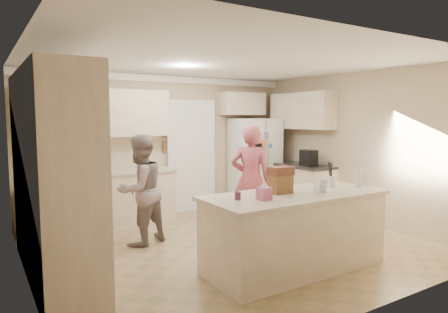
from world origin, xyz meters
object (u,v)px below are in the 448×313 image
utensil_crock (331,182)px  dollhouse_body (280,184)px  coffee_maker (309,158)px  teen_girl (251,180)px  teen_boy (140,190)px  refrigerator (255,163)px  island_base (295,233)px  tissue_box (264,193)px

utensil_crock → dollhouse_body: 0.80m
coffee_maker → utensil_crock: bearing=-127.1°
teen_girl → coffee_maker: bearing=-124.3°
teen_girl → utensil_crock: bearing=140.9°
coffee_maker → utensil_crock: size_ratio=2.00×
coffee_maker → teen_boy: (-3.30, -0.03, -0.27)m
dollhouse_body → teen_girl: teen_girl is taller
refrigerator → island_base: bearing=-112.8°
coffee_maker → utensil_crock: coffee_maker is taller
utensil_crock → coffee_maker: bearing=52.9°
refrigerator → teen_girl: size_ratio=1.05×
utensil_crock → teen_boy: (-1.90, 1.82, -0.20)m
island_base → refrigerator: bearing=61.8°
island_base → teen_boy: 2.28m
refrigerator → island_base: size_ratio=0.82×
tissue_box → dollhouse_body: size_ratio=0.54×
island_base → teen_boy: teen_boy is taller
island_base → dollhouse_body: (-0.15, 0.10, 0.60)m
coffee_maker → dollhouse_body: (-2.20, -1.80, -0.03)m
utensil_crock → dollhouse_body: size_ratio=0.58×
dollhouse_body → teen_girl: 1.47m
refrigerator → dollhouse_body: refrigerator is taller
tissue_box → dollhouse_body: (0.40, 0.20, 0.04)m
coffee_maker → dollhouse_body: bearing=-140.7°
island_base → dollhouse_body: bearing=146.3°
utensil_crock → teen_girl: size_ratio=0.09×
utensil_crock → teen_boy: teen_boy is taller
refrigerator → coffee_maker: size_ratio=6.00×
utensil_crock → tissue_box: utensil_crock is taller
teen_boy → dollhouse_body: bearing=99.9°
island_base → teen_boy: bearing=123.9°
teen_boy → island_base: bearing=101.8°
utensil_crock → dollhouse_body: (-0.80, 0.05, 0.04)m
coffee_maker → teen_girl: size_ratio=0.17×
dollhouse_body → teen_boy: 2.10m
coffee_maker → teen_boy: 3.32m
utensil_crock → tissue_box: (-1.20, -0.15, -0.00)m
utensil_crock → teen_girl: bearing=100.4°
utensil_crock → teen_girl: 1.43m
coffee_maker → teen_girl: (-1.66, -0.45, -0.21)m
utensil_crock → dollhouse_body: bearing=176.4°
utensil_crock → tissue_box: size_ratio=1.07×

